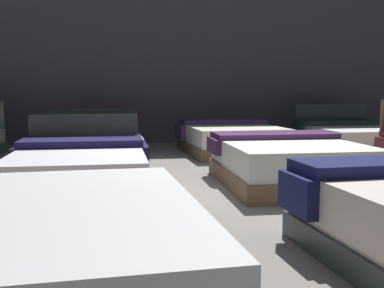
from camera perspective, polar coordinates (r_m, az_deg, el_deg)
The scene contains 8 objects.
ground_plane at distance 5.34m, azimuth 0.10°, elevation -5.54°, with size 18.00×18.00×0.02m, color gray.
showroom_back_wall at distance 10.10m, azimuth -4.53°, elevation 10.06°, with size 18.00×0.06×3.50m, color #47474C.
bed_1 at distance 2.46m, azimuth -16.47°, elevation -13.32°, with size 1.57×2.10×0.55m.
bed_5 at distance 5.31m, azimuth -13.54°, elevation -2.99°, with size 1.56×2.02×0.80m.
bed_6 at distance 5.65m, azimuth 11.72°, elevation -2.23°, with size 1.65×1.95×0.57m.
bed_9 at distance 8.20m, azimuth -11.97°, elevation -0.00°, with size 1.73×2.13×0.77m.
bed_10 at distance 8.44m, azimuth 4.70°, elevation 0.68°, with size 1.75×2.18×0.58m.
bed_11 at distance 9.31m, azimuth 19.01°, elevation 0.71°, with size 1.76×2.05×0.84m.
Camera 1 is at (-0.86, -5.15, 1.09)m, focal length 43.82 mm.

